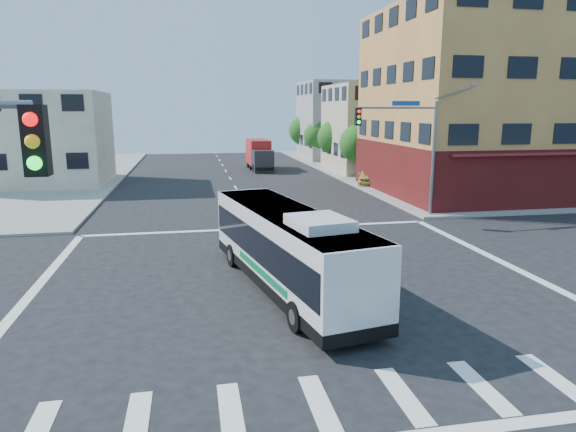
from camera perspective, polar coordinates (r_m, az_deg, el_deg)
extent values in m
plane|color=black|center=(19.63, 0.62, -7.64)|extent=(120.00, 120.00, 0.00)
cube|color=gray|center=(66.04, 25.27, 5.08)|extent=(50.00, 50.00, 0.15)
cube|color=#CE904A|center=(43.62, 22.58, 11.54)|extent=(18.00, 15.00, 14.00)
cube|color=#541313|center=(43.85, 22.07, 5.02)|extent=(18.09, 15.08, 4.00)
cube|color=maroon|center=(37.96, 28.02, 6.01)|extent=(16.00, 1.60, 0.51)
cube|color=#B8A68D|center=(56.12, 11.02, 9.53)|extent=(12.00, 10.00, 9.00)
cube|color=#9F9F9A|center=(69.31, 6.71, 10.47)|extent=(12.00, 10.00, 10.00)
cube|color=beige|center=(50.02, -26.45, 7.69)|extent=(12.00, 10.00, 8.00)
cylinder|color=slate|center=(32.50, 15.82, 6.01)|extent=(0.18, 0.18, 7.00)
cylinder|color=slate|center=(31.09, 12.13, 11.67)|extent=(5.01, 0.62, 0.12)
cube|color=black|center=(29.98, 7.79, 10.87)|extent=(0.32, 0.30, 1.00)
sphere|color=#FF0C0C|center=(29.82, 7.91, 11.44)|extent=(0.20, 0.20, 0.20)
sphere|color=yellow|center=(29.82, 7.89, 10.87)|extent=(0.20, 0.20, 0.20)
sphere|color=#19FF33|center=(29.82, 7.88, 10.29)|extent=(0.20, 0.20, 0.20)
cube|color=#154896|center=(31.33, 12.98, 12.09)|extent=(1.80, 0.22, 0.28)
cube|color=gray|center=(33.79, 19.97, 13.61)|extent=(0.50, 0.22, 0.14)
cube|color=black|center=(8.14, -26.22, 7.52)|extent=(0.32, 0.30, 1.00)
sphere|color=#FF0C0C|center=(7.97, -26.73, 9.57)|extent=(0.20, 0.20, 0.20)
sphere|color=yellow|center=(7.98, -26.53, 7.42)|extent=(0.20, 0.20, 0.20)
sphere|color=#19FF33|center=(8.00, -26.34, 5.29)|extent=(0.20, 0.20, 0.20)
cylinder|color=#332012|center=(48.98, 7.76, 5.18)|extent=(0.28, 0.28, 1.92)
sphere|color=#205A19|center=(48.77, 7.84, 7.98)|extent=(3.60, 3.60, 3.60)
sphere|color=#205A19|center=(48.56, 8.43, 9.01)|extent=(2.52, 2.52, 2.52)
cylinder|color=#332012|center=(56.58, 5.20, 6.15)|extent=(0.28, 0.28, 1.99)
sphere|color=#205A19|center=(56.39, 5.24, 8.70)|extent=(3.80, 3.80, 3.80)
sphere|color=#205A19|center=(56.17, 5.75, 9.65)|extent=(2.66, 2.66, 2.66)
cylinder|color=#332012|center=(64.28, 3.24, 6.81)|extent=(0.28, 0.28, 1.89)
sphere|color=#205A19|center=(64.12, 3.26, 8.86)|extent=(3.40, 3.40, 3.40)
sphere|color=#205A19|center=(63.89, 3.69, 9.61)|extent=(2.38, 2.38, 2.38)
cylinder|color=#332012|center=(72.04, 1.69, 7.42)|extent=(0.28, 0.28, 2.03)
sphere|color=#205A19|center=(71.89, 1.71, 9.50)|extent=(4.00, 4.00, 4.00)
sphere|color=#205A19|center=(71.65, 2.08, 10.29)|extent=(2.80, 2.80, 2.80)
cube|color=black|center=(18.99, -0.10, -6.71)|extent=(4.39, 11.26, 0.41)
cube|color=silver|center=(18.66, -0.11, -3.45)|extent=(4.37, 11.24, 2.61)
cube|color=black|center=(18.62, -0.11, -2.97)|extent=(4.35, 10.92, 1.15)
cube|color=black|center=(23.66, -4.95, -0.04)|extent=(2.12, 0.46, 1.24)
cube|color=#E5590C|center=(23.51, -5.01, 2.15)|extent=(1.73, 0.38, 0.26)
cube|color=silver|center=(18.37, -0.11, 0.32)|extent=(4.28, 11.01, 0.11)
cube|color=silver|center=(15.86, 3.54, -0.75)|extent=(1.99, 2.29, 0.33)
cube|color=#066B38|center=(18.06, -3.07, -6.19)|extent=(0.97, 4.95, 0.26)
cube|color=#066B38|center=(18.90, 3.75, -5.37)|extent=(0.97, 4.95, 0.26)
cylinder|color=black|center=(21.86, -6.18, -4.35)|extent=(0.45, 0.99, 0.95)
cylinder|color=#99999E|center=(21.83, -6.51, -4.39)|extent=(0.13, 0.47, 0.48)
cylinder|color=black|center=(22.51, -0.80, -3.81)|extent=(0.45, 0.99, 0.95)
cylinder|color=#99999E|center=(22.56, -0.49, -3.77)|extent=(0.13, 0.47, 0.48)
cylinder|color=black|center=(15.56, 0.92, -11.11)|extent=(0.45, 0.99, 0.95)
cylinder|color=#99999E|center=(15.52, 0.47, -11.18)|extent=(0.13, 0.47, 0.48)
cylinder|color=black|center=(16.47, 8.08, -9.91)|extent=(0.45, 0.99, 0.95)
cylinder|color=#99999E|center=(16.53, 8.47, -9.84)|extent=(0.13, 0.47, 0.48)
cube|color=#26262B|center=(53.91, -2.79, 6.08)|extent=(2.09, 2.00, 2.33)
cube|color=black|center=(53.04, -2.65, 6.38)|extent=(1.88, 0.10, 0.89)
cube|color=#AE1B1D|center=(57.19, -3.33, 7.13)|extent=(2.22, 5.04, 2.68)
cube|color=black|center=(56.27, -3.15, 5.63)|extent=(2.08, 7.19, 0.27)
cylinder|color=black|center=(54.03, -3.80, 5.32)|extent=(0.26, 0.90, 0.89)
cylinder|color=black|center=(54.31, -1.83, 5.38)|extent=(0.26, 0.90, 0.89)
cylinder|color=black|center=(56.58, -4.16, 5.61)|extent=(0.26, 0.90, 0.89)
cylinder|color=black|center=(56.85, -2.28, 5.66)|extent=(0.26, 0.90, 0.89)
cylinder|color=black|center=(58.79, -4.45, 5.84)|extent=(0.26, 0.90, 0.89)
cylinder|color=black|center=(59.05, -2.63, 5.89)|extent=(0.26, 0.90, 0.89)
imported|color=gold|center=(45.70, 9.07, 4.48)|extent=(3.48, 5.18, 1.64)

